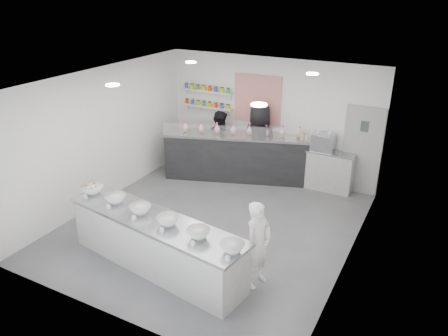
{
  "coord_description": "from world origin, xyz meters",
  "views": [
    {
      "loc": [
        3.89,
        -6.79,
        4.68
      ],
      "look_at": [
        0.07,
        0.4,
        1.16
      ],
      "focal_mm": 35.0,
      "sensor_mm": 36.0,
      "label": 1
    }
  ],
  "objects_px": {
    "woman_prep": "(258,245)",
    "staff_left": "(220,141)",
    "espresso_ledge": "(325,170)",
    "espresso_machine": "(323,143)",
    "prep_counter": "(156,243)",
    "staff_right": "(259,142)",
    "back_bar": "(241,157)"
  },
  "relations": [
    {
      "from": "prep_counter",
      "to": "espresso_machine",
      "type": "distance_m",
      "value": 4.79
    },
    {
      "from": "back_bar",
      "to": "staff_left",
      "type": "xyz_separation_m",
      "value": [
        -0.73,
        0.25,
        0.22
      ]
    },
    {
      "from": "back_bar",
      "to": "staff_left",
      "type": "bearing_deg",
      "value": 141.96
    },
    {
      "from": "prep_counter",
      "to": "woman_prep",
      "type": "xyz_separation_m",
      "value": [
        1.74,
        0.41,
        0.27
      ]
    },
    {
      "from": "espresso_ledge",
      "to": "espresso_machine",
      "type": "bearing_deg",
      "value": 180.0
    },
    {
      "from": "espresso_machine",
      "to": "staff_left",
      "type": "distance_m",
      "value": 2.69
    },
    {
      "from": "back_bar",
      "to": "staff_left",
      "type": "height_order",
      "value": "staff_left"
    },
    {
      "from": "prep_counter",
      "to": "espresso_ledge",
      "type": "bearing_deg",
      "value": 77.85
    },
    {
      "from": "espresso_machine",
      "to": "staff_right",
      "type": "xyz_separation_m",
      "value": [
        -1.56,
        -0.17,
        -0.19
      ]
    },
    {
      "from": "back_bar",
      "to": "espresso_machine",
      "type": "distance_m",
      "value": 2.06
    },
    {
      "from": "espresso_ledge",
      "to": "espresso_machine",
      "type": "height_order",
      "value": "espresso_machine"
    },
    {
      "from": "espresso_machine",
      "to": "staff_left",
      "type": "bearing_deg",
      "value": -176.38
    },
    {
      "from": "prep_counter",
      "to": "woman_prep",
      "type": "distance_m",
      "value": 1.81
    },
    {
      "from": "espresso_ledge",
      "to": "espresso_machine",
      "type": "relative_size",
      "value": 2.46
    },
    {
      "from": "woman_prep",
      "to": "espresso_ledge",
      "type": "bearing_deg",
      "value": 14.84
    },
    {
      "from": "back_bar",
      "to": "staff_left",
      "type": "relative_size",
      "value": 2.35
    },
    {
      "from": "prep_counter",
      "to": "espresso_ledge",
      "type": "xyz_separation_m",
      "value": [
        1.71,
        4.47,
        0.0
      ]
    },
    {
      "from": "prep_counter",
      "to": "espresso_machine",
      "type": "xyz_separation_m",
      "value": [
        1.6,
        4.47,
        0.69
      ]
    },
    {
      "from": "staff_right",
      "to": "staff_left",
      "type": "bearing_deg",
      "value": 5.17
    },
    {
      "from": "espresso_ledge",
      "to": "staff_left",
      "type": "height_order",
      "value": "staff_left"
    },
    {
      "from": "woman_prep",
      "to": "staff_right",
      "type": "relative_size",
      "value": 0.77
    },
    {
      "from": "espresso_machine",
      "to": "staff_left",
      "type": "xyz_separation_m",
      "value": [
        -2.66,
        -0.17,
        -0.36
      ]
    },
    {
      "from": "woman_prep",
      "to": "staff_left",
      "type": "bearing_deg",
      "value": 50.2
    },
    {
      "from": "back_bar",
      "to": "espresso_machine",
      "type": "height_order",
      "value": "espresso_machine"
    },
    {
      "from": "prep_counter",
      "to": "back_bar",
      "type": "height_order",
      "value": "back_bar"
    },
    {
      "from": "espresso_ledge",
      "to": "woman_prep",
      "type": "relative_size",
      "value": 0.87
    },
    {
      "from": "prep_counter",
      "to": "staff_right",
      "type": "bearing_deg",
      "value": 98.2
    },
    {
      "from": "woman_prep",
      "to": "staff_right",
      "type": "height_order",
      "value": "staff_right"
    },
    {
      "from": "back_bar",
      "to": "espresso_machine",
      "type": "bearing_deg",
      "value": -6.98
    },
    {
      "from": "prep_counter",
      "to": "staff_left",
      "type": "relative_size",
      "value": 2.19
    },
    {
      "from": "staff_left",
      "to": "back_bar",
      "type": "bearing_deg",
      "value": 177.64
    },
    {
      "from": "espresso_machine",
      "to": "woman_prep",
      "type": "distance_m",
      "value": 4.08
    }
  ]
}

